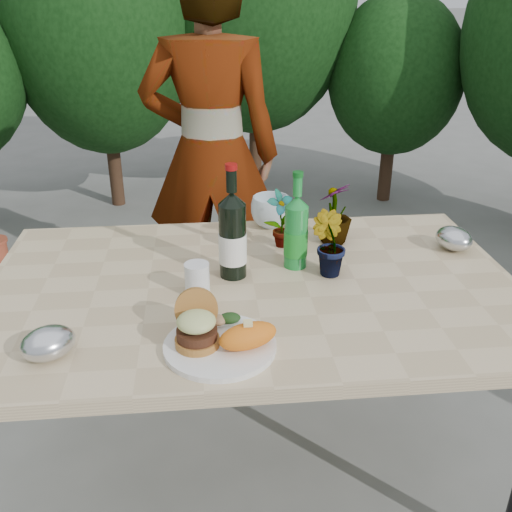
{
  "coord_description": "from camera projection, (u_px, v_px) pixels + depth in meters",
  "views": [
    {
      "loc": [
        -0.14,
        -1.5,
        1.57
      ],
      "look_at": [
        0.0,
        -0.08,
        0.88
      ],
      "focal_mm": 40.0,
      "sensor_mm": 36.0,
      "label": 1
    }
  ],
  "objects": [
    {
      "name": "ground",
      "position": [
        254.0,
        468.0,
        2.04
      ],
      "size": [
        80.0,
        80.0,
        0.0
      ],
      "primitive_type": "plane",
      "color": "slate",
      "rests_on": "ground"
    },
    {
      "name": "patio_table",
      "position": [
        253.0,
        300.0,
        1.74
      ],
      "size": [
        1.6,
        1.0,
        0.75
      ],
      "color": "#CAB187",
      "rests_on": "ground"
    },
    {
      "name": "shrub_hedge",
      "position": [
        243.0,
        56.0,
        3.06
      ],
      "size": [
        7.0,
        5.08,
        2.42
      ],
      "color": "#382316",
      "rests_on": "ground"
    },
    {
      "name": "dinner_plate",
      "position": [
        220.0,
        346.0,
        1.41
      ],
      "size": [
        0.28,
        0.28,
        0.01
      ],
      "primitive_type": "cylinder",
      "color": "white",
      "rests_on": "patio_table"
    },
    {
      "name": "burger_stack",
      "position": [
        197.0,
        325.0,
        1.39
      ],
      "size": [
        0.11,
        0.16,
        0.11
      ],
      "color": "#B7722D",
      "rests_on": "dinner_plate"
    },
    {
      "name": "sweet_potato",
      "position": [
        248.0,
        336.0,
        1.38
      ],
      "size": [
        0.17,
        0.12,
        0.06
      ],
      "primitive_type": "ellipsoid",
      "rotation": [
        0.0,
        0.0,
        0.35
      ],
      "color": "orange",
      "rests_on": "dinner_plate"
    },
    {
      "name": "grilled_veg",
      "position": [
        225.0,
        319.0,
        1.48
      ],
      "size": [
        0.08,
        0.05,
        0.03
      ],
      "color": "olive",
      "rests_on": "dinner_plate"
    },
    {
      "name": "wine_bottle",
      "position": [
        233.0,
        237.0,
        1.71
      ],
      "size": [
        0.09,
        0.09,
        0.35
      ],
      "rotation": [
        0.0,
        0.0,
        0.22
      ],
      "color": "black",
      "rests_on": "patio_table"
    },
    {
      "name": "sparkling_water",
      "position": [
        296.0,
        233.0,
        1.77
      ],
      "size": [
        0.08,
        0.08,
        0.31
      ],
      "rotation": [
        0.0,
        0.0,
        0.15
      ],
      "color": "#188431",
      "rests_on": "patio_table"
    },
    {
      "name": "plastic_cup",
      "position": [
        197.0,
        279.0,
        1.64
      ],
      "size": [
        0.07,
        0.07,
        0.09
      ],
      "primitive_type": "cylinder",
      "color": "white",
      "rests_on": "patio_table"
    },
    {
      "name": "seedling_left",
      "position": [
        281.0,
        219.0,
        1.91
      ],
      "size": [
        0.13,
        0.11,
        0.2
      ],
      "primitive_type": "imported",
      "rotation": [
        0.0,
        0.0,
        0.53
      ],
      "color": "#26581E",
      "rests_on": "patio_table"
    },
    {
      "name": "seedling_mid",
      "position": [
        328.0,
        244.0,
        1.73
      ],
      "size": [
        0.14,
        0.14,
        0.2
      ],
      "primitive_type": "imported",
      "rotation": [
        0.0,
        0.0,
        2.35
      ],
      "color": "#28571E",
      "rests_on": "patio_table"
    },
    {
      "name": "seedling_right",
      "position": [
        335.0,
        213.0,
        1.95
      ],
      "size": [
        0.17,
        0.17,
        0.21
      ],
      "primitive_type": "imported",
      "rotation": [
        0.0,
        0.0,
        3.88
      ],
      "color": "#275F20",
      "rests_on": "patio_table"
    },
    {
      "name": "blue_bowl",
      "position": [
        271.0,
        212.0,
        2.09
      ],
      "size": [
        0.19,
        0.19,
        0.12
      ],
      "primitive_type": "imported",
      "rotation": [
        0.0,
        0.0,
        0.42
      ],
      "color": "silver",
      "rests_on": "patio_table"
    },
    {
      "name": "foil_packet_left",
      "position": [
        48.0,
        343.0,
        1.36
      ],
      "size": [
        0.17,
        0.16,
        0.08
      ],
      "primitive_type": "ellipsoid",
      "rotation": [
        0.0,
        0.0,
        0.57
      ],
      "color": "silver",
      "rests_on": "patio_table"
    },
    {
      "name": "foil_packet_right",
      "position": [
        454.0,
        238.0,
        1.92
      ],
      "size": [
        0.15,
        0.16,
        0.08
      ],
      "primitive_type": "ellipsoid",
      "rotation": [
        0.0,
        0.0,
        1.95
      ],
      "color": "silver",
      "rests_on": "patio_table"
    },
    {
      "name": "person",
      "position": [
        211.0,
        155.0,
        2.58
      ],
      "size": [
        0.67,
        0.49,
        1.72
      ],
      "primitive_type": "imported",
      "rotation": [
        0.0,
        0.0,
        3.02
      ],
      "color": "#A36851",
      "rests_on": "ground"
    }
  ]
}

